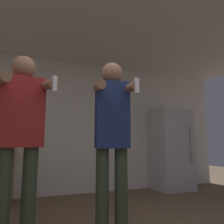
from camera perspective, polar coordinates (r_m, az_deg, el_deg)
The scene contains 5 objects.
wall_back at distance 4.32m, azimuth -12.03°, elevation -3.56°, with size 7.00×0.06×2.55m.
ceiling_slab at distance 3.21m, azimuth -6.18°, elevation 22.64°, with size 7.00×3.63×0.05m.
refrigerator at distance 4.81m, azimuth 15.07°, elevation -9.31°, with size 0.73×0.70×1.65m.
person_woman_foreground at distance 2.17m, azimuth 0.06°, elevation -5.57°, with size 0.45×0.51×1.75m.
person_man_side at distance 2.22m, azimuth -22.83°, elevation -4.67°, with size 0.54×0.55×1.78m.
Camera 1 is at (-0.70, -1.11, 0.91)m, focal length 35.00 mm.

